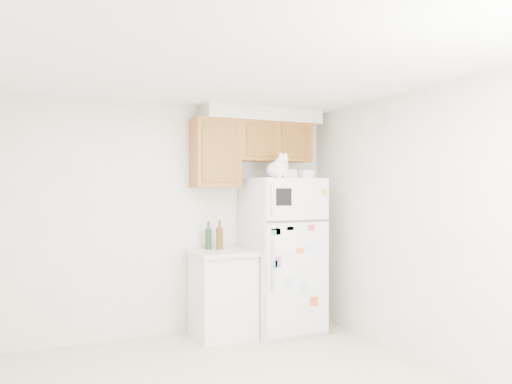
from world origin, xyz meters
TOP-DOWN VIEW (x-y plane):
  - room_shell at (0.12, 0.24)m, footprint 3.84×4.04m
  - refrigerator at (1.22, 1.61)m, footprint 0.76×0.78m
  - base_counter at (0.53, 1.68)m, footprint 0.64×0.64m
  - cat at (1.11, 1.48)m, footprint 0.28×0.40m
  - storage_box_back at (1.30, 1.64)m, footprint 0.19×0.14m
  - storage_box_front at (1.49, 1.55)m, footprint 0.16×0.12m
  - bottle_green at (0.43, 1.86)m, footprint 0.07×0.07m
  - bottle_amber at (0.54, 1.79)m, footprint 0.08×0.08m

SIDE VIEW (x-z plane):
  - base_counter at x=0.53m, z-range 0.00..0.92m
  - refrigerator at x=1.22m, z-range 0.00..1.70m
  - bottle_green at x=0.43m, z-range 0.92..1.23m
  - bottle_amber at x=0.54m, z-range 0.92..1.25m
  - room_shell at x=0.12m, z-range 0.41..2.93m
  - storage_box_front at x=1.49m, z-range 1.70..1.79m
  - storage_box_back at x=1.30m, z-range 1.70..1.80m
  - cat at x=1.11m, z-range 1.66..1.95m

